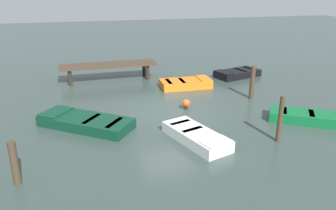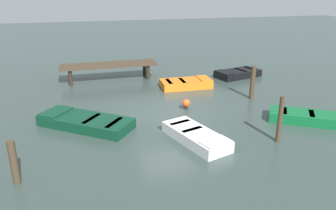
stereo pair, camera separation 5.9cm
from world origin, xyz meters
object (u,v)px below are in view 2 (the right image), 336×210
(rowboat_green, at_px, (320,118))
(marker_buoy, at_px, (186,103))
(rowboat_white, at_px, (196,136))
(mooring_piling_far_left, at_px, (14,163))
(mooring_piling_near_right, at_px, (280,119))
(rowboat_orange, at_px, (186,83))
(mooring_piling_far_right, at_px, (253,83))
(rowboat_dark_green, at_px, (85,122))
(dock_segment, at_px, (109,66))
(rowboat_black, at_px, (238,73))

(rowboat_green, distance_m, marker_buoy, 5.54)
(rowboat_white, xyz_separation_m, mooring_piling_far_left, (-5.77, -1.22, 0.44))
(mooring_piling_near_right, relative_size, marker_buoy, 3.54)
(rowboat_orange, bearing_deg, mooring_piling_far_left, -133.10)
(mooring_piling_far_right, distance_m, marker_buoy, 3.65)
(marker_buoy, bearing_deg, rowboat_green, -31.47)
(rowboat_white, bearing_deg, mooring_piling_near_right, 57.59)
(rowboat_orange, bearing_deg, rowboat_white, -103.67)
(rowboat_orange, distance_m, rowboat_green, 7.20)
(rowboat_orange, height_order, marker_buoy, marker_buoy)
(mooring_piling_far_right, distance_m, mooring_piling_near_right, 4.77)
(rowboat_white, height_order, mooring_piling_far_right, mooring_piling_far_right)
(rowboat_orange, xyz_separation_m, mooring_piling_near_right, (1.15, -7.22, 0.63))
(rowboat_white, height_order, mooring_piling_far_left, mooring_piling_far_left)
(rowboat_green, bearing_deg, rowboat_dark_green, -160.50)
(rowboat_green, xyz_separation_m, mooring_piling_far_right, (-1.17, 3.52, 0.60))
(marker_buoy, bearing_deg, rowboat_white, -101.53)
(dock_segment, xyz_separation_m, rowboat_white, (2.22, -9.07, -0.62))
(rowboat_black, relative_size, marker_buoy, 6.28)
(rowboat_green, xyz_separation_m, marker_buoy, (-4.73, 2.89, 0.07))
(rowboat_green, relative_size, mooring_piling_far_left, 2.94)
(rowboat_white, bearing_deg, rowboat_green, 75.18)
(mooring_piling_far_left, bearing_deg, marker_buoy, 34.62)
(dock_segment, height_order, rowboat_dark_green, dock_segment)
(rowboat_white, relative_size, mooring_piling_far_left, 2.31)
(dock_segment, distance_m, mooring_piling_near_right, 11.02)
(dock_segment, xyz_separation_m, rowboat_black, (7.58, -1.30, -0.62))
(dock_segment, height_order, mooring_piling_far_right, mooring_piling_far_right)
(rowboat_orange, bearing_deg, marker_buoy, -106.54)
(rowboat_black, bearing_deg, dock_segment, -26.29)
(mooring_piling_near_right, xyz_separation_m, marker_buoy, (-2.19, 3.93, -0.56))
(rowboat_orange, distance_m, mooring_piling_far_right, 3.71)
(dock_segment, relative_size, rowboat_white, 1.85)
(rowboat_white, xyz_separation_m, mooring_piling_far_right, (4.21, 3.85, 0.60))
(rowboat_orange, xyz_separation_m, rowboat_dark_green, (-5.48, -4.13, -0.00))
(rowboat_white, height_order, mooring_piling_near_right, mooring_piling_near_right)
(rowboat_black, relative_size, mooring_piling_near_right, 1.77)
(rowboat_orange, distance_m, marker_buoy, 3.45)
(rowboat_orange, xyz_separation_m, mooring_piling_far_right, (2.52, -2.66, 0.60))
(mooring_piling_far_left, height_order, mooring_piling_near_right, mooring_piling_near_right)
(mooring_piling_far_left, xyz_separation_m, mooring_piling_near_right, (8.61, 0.50, 0.20))
(dock_segment, height_order, mooring_piling_far_left, mooring_piling_far_left)
(rowboat_orange, bearing_deg, rowboat_black, 19.92)
(mooring_piling_far_right, xyz_separation_m, mooring_piling_near_right, (-1.37, -4.56, 0.04))
(mooring_piling_far_left, height_order, marker_buoy, mooring_piling_far_left)
(rowboat_green, distance_m, rowboat_white, 5.39)
(dock_segment, distance_m, rowboat_green, 11.60)
(rowboat_dark_green, relative_size, mooring_piling_far_right, 2.35)
(rowboat_orange, distance_m, mooring_piling_far_left, 10.75)
(rowboat_black, relative_size, rowboat_white, 1.00)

